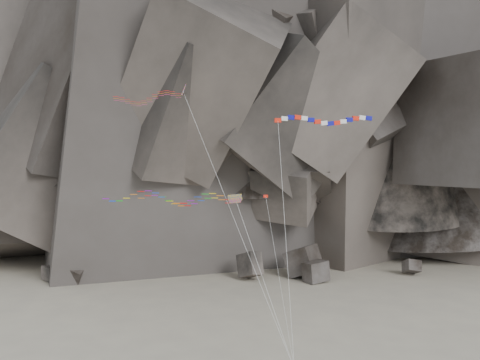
{
  "coord_description": "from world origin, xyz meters",
  "views": [
    {
      "loc": [
        -1.02,
        -55.98,
        22.28
      ],
      "look_at": [
        -1.38,
        6.0,
        19.06
      ],
      "focal_mm": 40.0,
      "sensor_mm": 36.0,
      "label": 1
    }
  ],
  "objects_px": {
    "pennant_kite": "(271,232)",
    "parafoil_kite": "(164,197)",
    "delta_kite": "(145,98)",
    "banner_kite": "(323,121)"
  },
  "relations": [
    {
      "from": "delta_kite",
      "to": "parafoil_kite",
      "type": "distance_m",
      "value": 12.62
    },
    {
      "from": "banner_kite",
      "to": "pennant_kite",
      "type": "relative_size",
      "value": 1.55
    },
    {
      "from": "pennant_kite",
      "to": "delta_kite",
      "type": "bearing_deg",
      "value": 167.51
    },
    {
      "from": "delta_kite",
      "to": "banner_kite",
      "type": "height_order",
      "value": "delta_kite"
    },
    {
      "from": "delta_kite",
      "to": "parafoil_kite",
      "type": "bearing_deg",
      "value": -73.99
    },
    {
      "from": "parafoil_kite",
      "to": "pennant_kite",
      "type": "xyz_separation_m",
      "value": [
        11.39,
        2.91,
        -4.03
      ]
    },
    {
      "from": "delta_kite",
      "to": "parafoil_kite",
      "type": "relative_size",
      "value": 1.41
    },
    {
      "from": "banner_kite",
      "to": "pennant_kite",
      "type": "distance_m",
      "value": 13.29
    },
    {
      "from": "banner_kite",
      "to": "pennant_kite",
      "type": "bearing_deg",
      "value": 154.36
    },
    {
      "from": "pennant_kite",
      "to": "parafoil_kite",
      "type": "bearing_deg",
      "value": -167.35
    }
  ]
}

